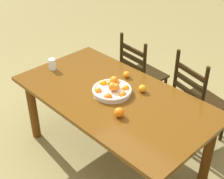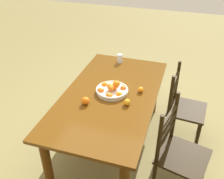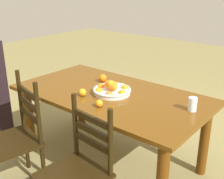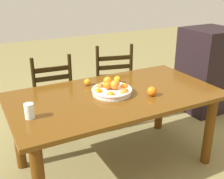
% 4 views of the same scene
% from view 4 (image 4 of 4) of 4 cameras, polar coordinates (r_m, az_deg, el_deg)
% --- Properties ---
extents(ground_plane, '(12.00, 12.00, 0.00)m').
position_cam_4_polar(ground_plane, '(2.77, 0.56, -14.87)').
color(ground_plane, olive).
extents(dining_table, '(1.79, 0.97, 0.73)m').
position_cam_4_polar(dining_table, '(2.45, 0.61, -3.28)').
color(dining_table, '#5E370E').
rests_on(dining_table, ground).
extents(chair_near_window, '(0.45, 0.45, 0.95)m').
position_cam_4_polar(chair_near_window, '(3.05, -12.14, -1.68)').
color(chair_near_window, black).
rests_on(chair_near_window, ground).
extents(chair_by_cabinet, '(0.53, 0.53, 0.98)m').
position_cam_4_polar(chair_by_cabinet, '(3.31, -0.12, 0.73)').
color(chair_by_cabinet, black).
rests_on(chair_by_cabinet, ground).
extents(cabinet, '(0.61, 0.57, 1.08)m').
position_cam_4_polar(cabinet, '(3.83, 18.65, 3.73)').
color(cabinet, black).
rests_on(cabinet, ground).
extents(fruit_bowl, '(0.35, 0.35, 0.15)m').
position_cam_4_polar(fruit_bowl, '(2.39, 0.00, -0.01)').
color(fruit_bowl, silver).
rests_on(fruit_bowl, dining_table).
extents(orange_loose_0, '(0.07, 0.07, 0.07)m').
position_cam_4_polar(orange_loose_0, '(2.63, 1.11, 2.02)').
color(orange_loose_0, orange).
rests_on(orange_loose_0, dining_table).
extents(orange_loose_1, '(0.06, 0.06, 0.06)m').
position_cam_4_polar(orange_loose_1, '(2.59, -5.04, 1.52)').
color(orange_loose_1, orange).
rests_on(orange_loose_1, dining_table).
extents(orange_loose_2, '(0.08, 0.08, 0.08)m').
position_cam_4_polar(orange_loose_2, '(2.37, 8.14, -0.35)').
color(orange_loose_2, orange).
rests_on(orange_loose_2, dining_table).
extents(drinking_glass, '(0.07, 0.07, 0.11)m').
position_cam_4_polar(drinking_glass, '(2.06, -16.49, -4.22)').
color(drinking_glass, silver).
rests_on(drinking_glass, dining_table).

